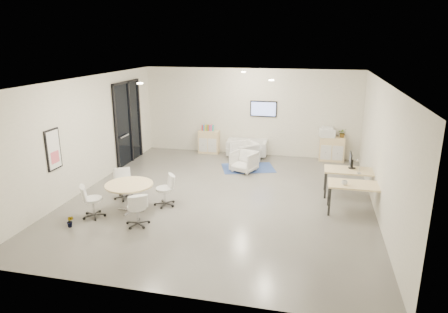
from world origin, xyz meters
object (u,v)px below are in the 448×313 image
armchair_left (244,152)px  desk_rear (352,173)px  sideboard_right (332,149)px  armchair_right (244,161)px  round_table (129,187)px  desk_front (358,187)px  sideboard_left (209,142)px  loveseat (247,149)px

armchair_left → desk_rear: (3.42, -2.37, 0.27)m
desk_rear → sideboard_right: bearing=97.3°
armchair_left → desk_rear: size_ratio=0.57×
armchair_right → round_table: armchair_right is taller
round_table → armchair_left: bearing=65.9°
round_table → desk_front: bearing=11.8°
armchair_right → sideboard_left: bearing=152.9°
desk_rear → round_table: 5.97m
armchair_left → desk_front: armchair_left is taller
sideboard_left → desk_rear: (4.99, -3.40, 0.26)m
loveseat → desk_rear: size_ratio=1.01×
desk_front → sideboard_left: bearing=138.4°
armchair_left → sideboard_left: bearing=-160.4°
desk_rear → round_table: size_ratio=1.24×
armchair_right → desk_rear: desk_rear is taller
armchair_left → sideboard_right: bearing=71.8°
sideboard_right → armchair_left: 3.16m
loveseat → sideboard_left: bearing=171.6°
loveseat → round_table: 5.92m
loveseat → armchair_left: 0.90m
desk_rear → loveseat: bearing=137.0°
armchair_left → desk_rear: armchair_left is taller
desk_front → round_table: (-5.59, -1.17, -0.04)m
sideboard_left → loveseat: bearing=-5.4°
loveseat → armchair_right: bearing=-86.3°
sideboard_left → armchair_left: size_ratio=1.04×
sideboard_left → round_table: sideboard_left is taller
sideboard_left → desk_front: 6.79m
armchair_right → round_table: (-2.24, -3.76, 0.27)m
sideboard_left → armchair_left: 1.87m
desk_rear → round_table: (-5.51, -2.30, -0.05)m
round_table → desk_rear: bearing=22.6°
sideboard_right → armchair_left: bearing=-161.2°
loveseat → armchair_left: bearing=-89.2°
armchair_left → armchair_right: armchair_left is taller
sideboard_right → round_table: size_ratio=0.73×
sideboard_left → sideboard_right: same height
desk_rear → armchair_right: bearing=155.9°
armchair_left → round_table: size_ratio=0.70×
desk_rear → round_table: desk_rear is taller
armchair_right → desk_front: 4.24m
sideboard_left → loveseat: size_ratio=0.58×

